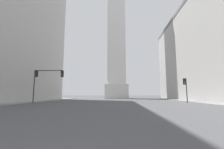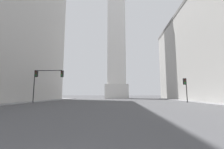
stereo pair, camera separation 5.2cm
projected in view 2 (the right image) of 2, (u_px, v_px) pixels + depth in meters
name	position (u px, v px, depth m)	size (l,w,h in m)	color
obelisk	(117.00, 17.00, 61.97)	(8.65, 8.65, 69.08)	silver
traffic_light_mid_left	(44.00, 77.00, 29.35)	(5.95, 0.53, 6.39)	black
traffic_light_mid_right	(186.00, 86.00, 30.95)	(0.76, 0.52, 4.98)	black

